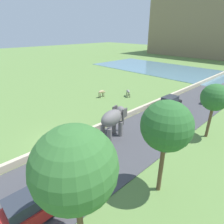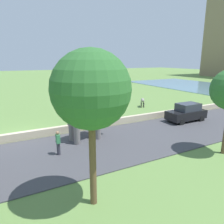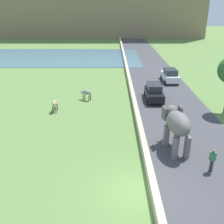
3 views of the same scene
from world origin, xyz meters
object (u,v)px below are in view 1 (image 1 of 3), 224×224
at_px(person_beside_elephant, 105,147).
at_px(car_red, 32,207).
at_px(car_black, 169,103).
at_px(elephant, 113,119).
at_px(cow_tan, 102,92).
at_px(cow_grey, 128,92).
at_px(car_white, 213,97).

distance_m(person_beside_elephant, car_red, 6.94).
xyz_separation_m(person_beside_elephant, car_black, (-1.65, 12.98, 0.03)).
height_order(person_beside_elephant, car_red, car_red).
distance_m(elephant, cow_tan, 12.40).
height_order(elephant, cow_grey, elephant).
height_order(elephant, cow_tan, elephant).
bearing_deg(car_white, cow_grey, -146.27).
bearing_deg(car_black, car_red, -80.95).
distance_m(person_beside_elephant, cow_grey, 15.79).
distance_m(car_red, cow_tan, 21.22).
xyz_separation_m(car_black, car_red, (3.15, -19.76, 0.00)).
xyz_separation_m(car_red, cow_tan, (-13.20, 16.62, -0.06)).
height_order(car_black, car_red, same).
height_order(elephant, car_black, elephant).
relative_size(elephant, cow_tan, 2.55).
height_order(cow_grey, cow_tan, same).
distance_m(car_black, car_white, 7.69).
bearing_deg(car_red, cow_tan, 128.47).
xyz_separation_m(elephant, car_red, (3.18, -9.41, -1.14)).
bearing_deg(cow_tan, car_red, -51.53).
xyz_separation_m(person_beside_elephant, cow_tan, (-11.71, 9.84, -0.04)).
height_order(car_red, cow_grey, car_red).
bearing_deg(elephant, car_white, 79.61).
bearing_deg(car_black, elephant, -90.18).
height_order(person_beside_elephant, car_black, car_black).
relative_size(elephant, person_beside_elephant, 2.18).
bearing_deg(cow_grey, cow_tan, -131.00).
bearing_deg(car_red, car_white, 90.00).
bearing_deg(cow_grey, elephant, -55.08).
xyz_separation_m(elephant, person_beside_elephant, (1.68, -2.63, -1.16)).
distance_m(car_red, car_white, 26.77).
height_order(car_black, cow_tan, car_black).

